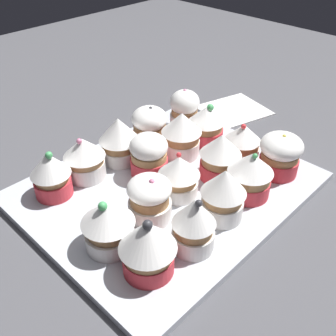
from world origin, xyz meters
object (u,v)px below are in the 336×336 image
at_px(baking_tray, 168,187).
at_px(cupcake_8, 220,156).
at_px(cupcake_17, 185,110).
at_px(cupcake_5, 108,224).
at_px(cupcake_2, 223,194).
at_px(cupcake_9, 242,142).
at_px(cupcake_12, 206,124).
at_px(cupcake_4, 280,154).
at_px(cupcake_6, 150,198).
at_px(cupcake_16, 150,125).
at_px(cupcake_3, 250,174).
at_px(cupcake_15, 119,139).
at_px(cupcake_13, 51,173).
at_px(napkin, 234,110).
at_px(cupcake_10, 149,154).
at_px(cupcake_7, 179,175).
at_px(cupcake_1, 194,224).
at_px(cupcake_0, 148,246).
at_px(cupcake_14, 85,157).
at_px(cupcake_11, 181,134).

xyz_separation_m(baking_tray, cupcake_8, (0.07, -0.04, 0.04)).
bearing_deg(cupcake_17, baking_tray, -145.69).
bearing_deg(cupcake_5, cupcake_17, 25.13).
distance_m(baking_tray, cupcake_8, 0.09).
bearing_deg(cupcake_2, cupcake_9, 25.46).
relative_size(cupcake_5, cupcake_8, 0.97).
xyz_separation_m(cupcake_12, cupcake_17, (0.01, 0.06, 0.00)).
xyz_separation_m(baking_tray, cupcake_4, (0.14, -0.10, 0.04)).
xyz_separation_m(cupcake_6, cupcake_16, (0.13, 0.14, 0.00)).
xyz_separation_m(cupcake_3, cupcake_15, (-0.07, 0.20, 0.00)).
height_order(cupcake_3, cupcake_13, cupcake_13).
bearing_deg(napkin, cupcake_12, -163.54).
bearing_deg(cupcake_10, cupcake_15, 97.93).
height_order(cupcake_6, cupcake_13, cupcake_13).
height_order(cupcake_7, cupcake_15, cupcake_15).
xyz_separation_m(cupcake_7, cupcake_15, (-0.00, 0.13, 0.01)).
distance_m(cupcake_1, cupcake_7, 0.10).
bearing_deg(cupcake_15, cupcake_13, 179.11).
bearing_deg(cupcake_13, cupcake_15, -0.89).
bearing_deg(cupcake_0, cupcake_15, 57.78).
bearing_deg(cupcake_17, cupcake_5, -154.87).
bearing_deg(napkin, cupcake_7, -158.97).
xyz_separation_m(baking_tray, cupcake_1, (-0.07, -0.11, 0.04)).
xyz_separation_m(cupcake_2, cupcake_8, (0.07, 0.06, -0.00)).
height_order(cupcake_1, cupcake_5, cupcake_1).
bearing_deg(cupcake_14, cupcake_15, -3.18).
xyz_separation_m(cupcake_0, cupcake_13, (0.00, 0.20, -0.00)).
distance_m(cupcake_5, cupcake_12, 0.28).
bearing_deg(cupcake_8, cupcake_5, 177.92).
relative_size(cupcake_15, napkin, 0.62).
distance_m(baking_tray, cupcake_0, 0.17).
bearing_deg(cupcake_2, cupcake_12, 46.40).
bearing_deg(cupcake_14, cupcake_6, -88.43).
distance_m(cupcake_9, cupcake_12, 0.08).
relative_size(cupcake_0, cupcake_10, 1.15).
bearing_deg(cupcake_16, cupcake_15, -176.15).
bearing_deg(cupcake_2, cupcake_15, 91.98).
height_order(cupcake_2, cupcake_16, cupcake_2).
bearing_deg(cupcake_16, cupcake_7, -117.36).
xyz_separation_m(cupcake_0, cupcake_12, (0.26, 0.14, -0.01)).
distance_m(cupcake_1, cupcake_15, 0.22).
relative_size(cupcake_6, cupcake_14, 0.98).
bearing_deg(cupcake_0, cupcake_4, -0.95).
relative_size(cupcake_3, cupcake_11, 0.95).
xyz_separation_m(cupcake_4, cupcake_9, (-0.01, 0.06, -0.00)).
xyz_separation_m(cupcake_10, cupcake_16, (0.06, 0.06, -0.00)).
bearing_deg(cupcake_1, baking_tray, 57.96).
bearing_deg(cupcake_0, cupcake_17, 35.26).
xyz_separation_m(cupcake_3, cupcake_6, (-0.13, 0.07, -0.00)).
bearing_deg(cupcake_2, napkin, 33.19).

